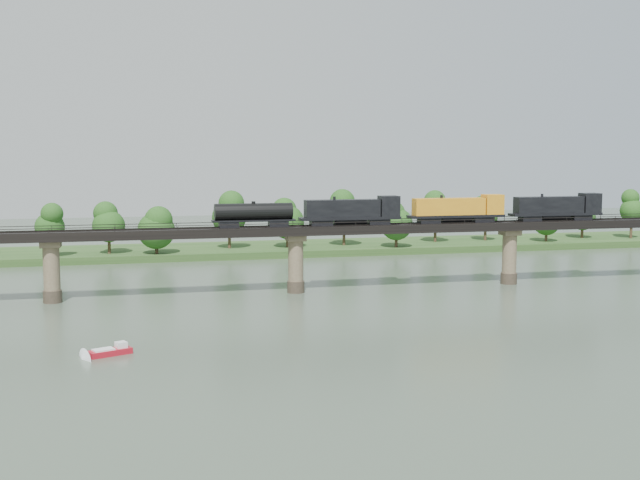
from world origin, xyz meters
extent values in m
plane|color=#374637|center=(0.00, 0.00, 0.00)|extent=(400.00, 400.00, 0.00)
cube|color=#28471C|center=(0.00, 85.00, 0.80)|extent=(300.00, 24.00, 1.60)
cylinder|color=#473A2D|center=(-40.00, 30.00, 1.00)|extent=(3.00, 3.00, 2.00)
cylinder|color=#7C6D51|center=(-40.00, 30.00, 5.50)|extent=(2.60, 2.60, 9.00)
cube|color=#7C6D51|center=(-40.00, 30.00, 9.50)|extent=(3.20, 3.20, 1.00)
cylinder|color=#473A2D|center=(0.00, 30.00, 1.00)|extent=(3.00, 3.00, 2.00)
cylinder|color=#7C6D51|center=(0.00, 30.00, 5.50)|extent=(2.60, 2.60, 9.00)
cube|color=#7C6D51|center=(0.00, 30.00, 9.50)|extent=(3.20, 3.20, 1.00)
cylinder|color=#473A2D|center=(40.00, 30.00, 1.00)|extent=(3.00, 3.00, 2.00)
cylinder|color=#7C6D51|center=(40.00, 30.00, 5.50)|extent=(2.60, 2.60, 9.00)
cube|color=#7C6D51|center=(40.00, 30.00, 9.50)|extent=(3.20, 3.20, 1.00)
cube|color=black|center=(0.00, 30.00, 10.75)|extent=(220.00, 5.00, 1.50)
cube|color=black|center=(0.00, 29.25, 11.58)|extent=(220.00, 0.12, 0.16)
cube|color=black|center=(0.00, 30.75, 11.58)|extent=(220.00, 0.12, 0.16)
cube|color=black|center=(0.00, 27.60, 12.20)|extent=(220.00, 0.10, 0.10)
cube|color=black|center=(0.00, 32.40, 12.20)|extent=(220.00, 0.10, 0.10)
cube|color=black|center=(0.00, 27.60, 11.85)|extent=(0.08, 0.08, 0.70)
cube|color=black|center=(0.00, 32.40, 11.85)|extent=(0.08, 0.08, 0.70)
cylinder|color=#382619|center=(-44.43, 76.31, 3.35)|extent=(0.70, 0.70, 3.51)
sphere|color=#184413|center=(-44.43, 76.31, 8.03)|extent=(6.31, 6.31, 6.31)
sphere|color=#184413|center=(-44.43, 76.31, 10.96)|extent=(4.73, 4.73, 4.73)
cylinder|color=#382619|center=(-32.24, 78.84, 3.27)|extent=(0.70, 0.70, 3.34)
sphere|color=#184413|center=(-32.24, 78.84, 7.73)|extent=(7.18, 7.18, 7.18)
sphere|color=#184413|center=(-32.24, 78.84, 10.52)|extent=(5.39, 5.39, 5.39)
cylinder|color=#382619|center=(-22.01, 76.15, 3.01)|extent=(0.70, 0.70, 2.83)
sphere|color=#184413|center=(-22.01, 76.15, 6.78)|extent=(8.26, 8.26, 8.26)
sphere|color=#184413|center=(-22.01, 76.15, 9.14)|extent=(6.19, 6.19, 6.19)
cylinder|color=#382619|center=(-5.04, 82.68, 3.58)|extent=(0.70, 0.70, 3.96)
sphere|color=#184413|center=(-5.04, 82.68, 8.87)|extent=(8.07, 8.07, 8.07)
sphere|color=#184413|center=(-5.04, 82.68, 12.17)|extent=(6.05, 6.05, 6.05)
cylinder|color=#382619|center=(8.52, 81.14, 3.23)|extent=(0.70, 0.70, 3.27)
sphere|color=#184413|center=(8.52, 81.14, 7.59)|extent=(8.03, 8.03, 8.03)
sphere|color=#184413|center=(8.52, 81.14, 10.31)|extent=(6.02, 6.02, 6.02)
cylinder|color=#382619|center=(22.65, 82.31, 3.56)|extent=(0.70, 0.70, 3.92)
sphere|color=#184413|center=(22.65, 82.31, 8.79)|extent=(8.29, 8.29, 8.29)
sphere|color=#184413|center=(22.65, 82.31, 12.05)|extent=(6.21, 6.21, 6.21)
cylinder|color=#382619|center=(33.59, 75.35, 3.11)|extent=(0.70, 0.70, 3.02)
sphere|color=#184413|center=(33.59, 75.35, 7.15)|extent=(7.74, 7.74, 7.74)
sphere|color=#184413|center=(33.59, 75.35, 9.67)|extent=(5.80, 5.80, 5.80)
cylinder|color=#382619|center=(46.81, 84.03, 3.50)|extent=(0.70, 0.70, 3.80)
sphere|color=#184413|center=(46.81, 84.03, 8.56)|extent=(7.47, 7.47, 7.47)
sphere|color=#184413|center=(46.81, 84.03, 11.73)|extent=(5.60, 5.60, 5.60)
cylinder|color=#382619|center=(60.48, 84.26, 3.29)|extent=(0.70, 0.70, 3.38)
sphere|color=#184413|center=(60.48, 84.26, 7.80)|extent=(6.23, 6.23, 6.23)
sphere|color=#184413|center=(60.48, 84.26, 10.62)|extent=(4.67, 4.67, 4.67)
cylinder|color=#382619|center=(74.35, 78.39, 2.99)|extent=(0.70, 0.70, 2.77)
sphere|color=#184413|center=(74.35, 78.39, 6.68)|extent=(7.04, 7.04, 7.04)
sphere|color=#184413|center=(74.35, 78.39, 8.99)|extent=(5.28, 5.28, 5.28)
cylinder|color=#382619|center=(87.62, 83.57, 3.07)|extent=(0.70, 0.70, 2.94)
sphere|color=#184413|center=(87.62, 83.57, 7.00)|extent=(6.73, 6.73, 6.73)
sphere|color=#184413|center=(87.62, 83.57, 9.45)|extent=(5.05, 5.05, 5.05)
cylinder|color=#382619|center=(99.73, 80.10, 3.57)|extent=(0.70, 0.70, 3.94)
sphere|color=#184413|center=(99.73, 80.10, 8.83)|extent=(6.17, 6.17, 6.17)
sphere|color=#184413|center=(99.73, 80.10, 12.11)|extent=(4.62, 4.62, 4.62)
cube|color=black|center=(54.22, 30.00, 12.02)|extent=(3.75, 2.25, 1.03)
cube|color=black|center=(43.90, 30.00, 12.02)|extent=(3.75, 2.25, 1.03)
cube|color=black|center=(49.06, 30.00, 12.67)|extent=(17.82, 2.81, 0.47)
cube|color=black|center=(47.65, 30.00, 14.41)|extent=(13.13, 2.53, 3.00)
cube|color=black|center=(56.09, 30.00, 14.69)|extent=(3.38, 2.81, 3.56)
cylinder|color=black|center=(49.06, 30.00, 12.16)|extent=(5.63, 1.31, 1.31)
cube|color=black|center=(34.51, 30.00, 12.02)|extent=(3.75, 2.25, 1.03)
cube|color=black|center=(24.19, 30.00, 12.02)|extent=(3.75, 2.25, 1.03)
cube|color=black|center=(29.35, 30.00, 12.67)|extent=(17.82, 2.81, 0.47)
cube|color=orange|center=(27.95, 30.00, 14.41)|extent=(13.13, 2.53, 3.00)
cube|color=orange|center=(36.39, 30.00, 14.69)|extent=(3.38, 2.81, 3.56)
cylinder|color=black|center=(29.35, 30.00, 12.16)|extent=(5.63, 1.31, 1.31)
cube|color=black|center=(14.81, 30.00, 12.02)|extent=(3.75, 2.25, 1.03)
cube|color=black|center=(4.49, 30.00, 12.02)|extent=(3.75, 2.25, 1.03)
cube|color=black|center=(9.65, 30.00, 12.67)|extent=(17.82, 2.81, 0.47)
cube|color=black|center=(8.25, 30.00, 14.41)|extent=(13.13, 2.53, 3.00)
cube|color=black|center=(16.69, 30.00, 14.69)|extent=(3.38, 2.81, 3.56)
cylinder|color=black|center=(9.65, 30.00, 12.16)|extent=(5.63, 1.31, 1.31)
cube|color=black|center=(-3.01, 30.00, 12.02)|extent=(3.28, 2.06, 1.03)
cube|color=black|center=(-11.45, 30.00, 12.02)|extent=(3.28, 2.06, 1.03)
cube|color=black|center=(-7.23, 30.00, 12.63)|extent=(14.07, 2.25, 0.28)
cylinder|color=black|center=(-7.23, 30.00, 14.13)|extent=(13.13, 2.81, 2.81)
cylinder|color=black|center=(-7.23, 30.00, 15.63)|extent=(0.66, 0.66, 0.47)
cube|color=#A81320|center=(-30.24, -6.67, 0.36)|extent=(5.39, 3.67, 0.71)
cube|color=white|center=(-30.99, -6.99, 0.76)|extent=(2.84, 2.36, 0.25)
cube|color=white|center=(-28.93, -6.11, 1.07)|extent=(1.60, 1.60, 0.71)
camera|label=1|loc=(-27.38, -103.64, 24.32)|focal=45.00mm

